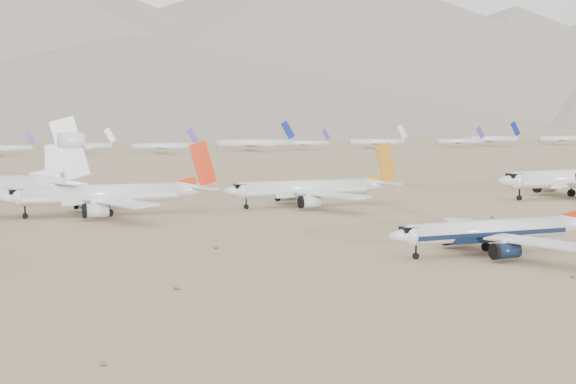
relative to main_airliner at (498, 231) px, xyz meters
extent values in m
plane|color=#8F7953|center=(-12.53, 6.89, -3.82)|extent=(7000.00, 7000.00, 0.00)
cylinder|color=silver|center=(-1.78, 0.00, 0.17)|extent=(29.34, 3.47, 3.47)
cube|color=black|center=(-1.78, 0.00, -0.26)|extent=(28.76, 3.52, 0.78)
sphere|color=silver|center=(-16.45, 0.00, 0.17)|extent=(3.47, 3.47, 3.47)
cube|color=black|center=(-16.97, 0.00, 1.12)|extent=(2.43, 2.25, 0.87)
cube|color=silver|center=(0.49, -10.29, -0.44)|extent=(11.33, 17.86, 0.54)
cylinder|color=black|center=(-3.41, -7.21, -2.00)|extent=(4.08, 2.50, 2.50)
cube|color=silver|center=(0.49, 10.29, -0.44)|extent=(11.33, 17.86, 0.54)
cube|color=silver|center=(17.79, 3.37, 0.86)|extent=(4.66, 6.09, 0.21)
cylinder|color=black|center=(-3.41, 7.21, -2.00)|extent=(4.08, 2.50, 2.50)
cylinder|color=black|center=(-15.58, 0.00, -3.30)|extent=(1.04, 0.43, 1.04)
cylinder|color=black|center=(-0.55, -2.43, -3.09)|extent=(1.46, 0.87, 1.46)
cylinder|color=black|center=(-0.55, 2.43, -3.09)|extent=(1.46, 0.87, 1.46)
cylinder|color=silver|center=(72.05, 65.63, 1.64)|extent=(39.19, 4.75, 4.75)
cube|color=silver|center=(72.05, 65.63, 1.05)|extent=(38.40, 4.82, 1.07)
sphere|color=silver|center=(52.45, 65.63, 1.64)|extent=(4.75, 4.75, 4.75)
cube|color=black|center=(51.74, 65.63, 2.95)|extent=(3.33, 3.09, 1.19)
cube|color=silver|center=(75.07, 79.44, 0.81)|extent=(15.13, 23.85, 0.74)
cylinder|color=silver|center=(69.87, 75.32, -1.33)|extent=(5.44, 3.42, 3.42)
cylinder|color=black|center=(53.64, 65.63, -3.11)|extent=(1.43, 0.59, 1.43)
cylinder|color=black|center=(73.68, 68.96, -2.82)|extent=(2.00, 1.19, 2.00)
cylinder|color=silver|center=(-5.19, 73.50, 0.79)|extent=(32.95, 4.00, 4.00)
cube|color=silver|center=(-5.19, 73.50, 0.29)|extent=(32.30, 4.06, 0.90)
sphere|color=silver|center=(-21.67, 73.50, 0.79)|extent=(4.00, 4.00, 4.00)
cube|color=black|center=(-22.27, 73.50, 1.89)|extent=(2.80, 2.60, 1.00)
cone|color=silver|center=(15.17, 73.50, 1.09)|extent=(8.24, 4.00, 4.00)
cube|color=silver|center=(-2.65, 61.89, 0.09)|extent=(12.73, 20.06, 0.62)
cube|color=silver|center=(16.78, 69.70, 1.59)|extent=(5.23, 6.84, 0.24)
cylinder|color=silver|center=(-7.02, 65.35, -1.72)|extent=(4.58, 2.88, 2.88)
cube|color=silver|center=(-2.65, 85.12, 0.09)|extent=(12.73, 20.06, 0.62)
cube|color=silver|center=(16.78, 77.31, 1.59)|extent=(5.23, 6.84, 0.24)
cylinder|color=silver|center=(-7.02, 81.65, -1.72)|extent=(4.58, 2.88, 2.88)
cube|color=#B36B17|center=(17.46, 73.50, 6.79)|extent=(6.25, 0.32, 10.29)
cylinder|color=black|center=(-20.67, 73.50, -3.22)|extent=(1.20, 0.50, 1.20)
cylinder|color=black|center=(-3.82, 70.70, -2.98)|extent=(1.68, 1.00, 1.68)
cylinder|color=black|center=(-3.82, 76.30, -2.98)|extent=(1.68, 1.00, 1.68)
cylinder|color=silver|center=(-55.55, 74.00, 1.13)|extent=(35.23, 4.31, 4.31)
cube|color=silver|center=(-55.55, 74.00, 0.59)|extent=(34.52, 4.37, 0.97)
sphere|color=silver|center=(-73.17, 74.00, 1.13)|extent=(4.31, 4.31, 4.31)
cube|color=black|center=(-73.81, 74.00, 2.32)|extent=(3.01, 2.80, 1.08)
cone|color=silver|center=(-33.78, 74.00, 1.46)|extent=(8.81, 4.31, 4.31)
cube|color=silver|center=(-52.83, 61.58, 0.38)|extent=(13.61, 21.44, 0.66)
cube|color=silver|center=(-32.07, 69.93, 1.99)|extent=(5.59, 7.31, 0.26)
cylinder|color=silver|center=(-57.51, 65.27, -1.56)|extent=(4.89, 3.10, 3.10)
cube|color=silver|center=(-52.83, 86.43, 0.38)|extent=(13.61, 21.44, 0.66)
cube|color=silver|center=(-32.07, 78.07, 1.99)|extent=(5.59, 7.31, 0.26)
cylinder|color=silver|center=(-57.51, 82.73, -1.56)|extent=(4.89, 3.10, 3.10)
cube|color=red|center=(-31.33, 74.00, 7.56)|extent=(6.68, 0.34, 11.00)
cylinder|color=black|center=(-72.09, 74.00, -3.17)|extent=(1.29, 0.54, 1.29)
cylinder|color=black|center=(-54.08, 70.99, -2.91)|extent=(1.81, 1.08, 1.81)
cylinder|color=black|center=(-54.08, 77.02, -2.91)|extent=(1.81, 1.08, 1.81)
cone|color=silver|center=(-64.97, 78.34, 3.20)|extent=(11.96, 5.73, 5.73)
cube|color=silver|center=(-62.65, 72.83, 3.91)|extent=(7.59, 9.93, 0.34)
cube|color=silver|center=(-62.65, 83.85, 3.91)|extent=(7.59, 9.93, 0.34)
cube|color=silver|center=(-61.65, 78.34, 11.46)|extent=(9.07, 0.46, 14.94)
cylinder|color=silver|center=(-61.32, 78.34, 13.30)|extent=(5.98, 3.71, 3.71)
cylinder|color=silver|center=(-71.62, 348.28, 0.20)|extent=(32.78, 3.24, 3.24)
cube|color=#472783|center=(-56.19, 348.28, 5.68)|extent=(6.53, 0.32, 8.22)
cube|color=silver|center=(-71.62, 339.80, -0.29)|extent=(8.63, 15.09, 0.32)
cube|color=silver|center=(-71.62, 356.76, -0.29)|extent=(8.63, 15.09, 0.32)
cylinder|color=silver|center=(-29.32, 354.94, 0.36)|extent=(36.09, 3.57, 3.57)
cube|color=silver|center=(-12.34, 354.94, 6.39)|extent=(7.19, 0.36, 9.05)
cube|color=silver|center=(-29.32, 345.60, -0.17)|extent=(9.51, 16.61, 0.36)
cube|color=silver|center=(-29.32, 364.28, -0.17)|extent=(9.51, 16.61, 0.36)
cylinder|color=silver|center=(15.59, 340.12, 0.35)|extent=(35.83, 3.54, 3.54)
cube|color=#472783|center=(32.46, 340.12, 6.34)|extent=(7.14, 0.35, 8.99)
cube|color=silver|center=(15.59, 330.85, -0.18)|extent=(9.44, 16.49, 0.35)
cube|color=silver|center=(15.59, 349.39, -0.18)|extent=(9.44, 16.49, 0.35)
cylinder|color=silver|center=(73.10, 350.05, 0.89)|extent=(46.77, 4.62, 4.62)
cube|color=navy|center=(95.11, 350.05, 8.71)|extent=(9.31, 0.46, 11.73)
cube|color=silver|center=(73.10, 337.94, 0.20)|extent=(12.32, 21.53, 0.46)
cube|color=silver|center=(73.10, 362.15, 0.20)|extent=(12.32, 21.53, 0.46)
cylinder|color=silver|center=(108.91, 357.18, 0.15)|extent=(31.66, 3.13, 3.13)
cube|color=#472783|center=(123.81, 357.18, 5.43)|extent=(6.31, 0.31, 7.94)
cube|color=silver|center=(108.91, 348.98, -0.32)|extent=(8.34, 14.57, 0.31)
cube|color=silver|center=(108.91, 365.37, -0.32)|extent=(8.34, 14.57, 0.31)
cylinder|color=silver|center=(156.64, 350.37, 0.48)|extent=(38.51, 3.81, 3.81)
cube|color=silver|center=(174.77, 350.37, 6.92)|extent=(7.67, 0.38, 9.66)
cube|color=silver|center=(156.64, 340.40, -0.09)|extent=(10.15, 17.73, 0.38)
cube|color=silver|center=(156.64, 360.34, -0.09)|extent=(10.15, 17.73, 0.38)
cylinder|color=silver|center=(216.36, 346.60, 0.27)|extent=(34.08, 3.37, 3.37)
cube|color=#472783|center=(232.40, 346.60, 5.96)|extent=(6.79, 0.34, 8.55)
cube|color=silver|center=(216.36, 337.78, -0.24)|extent=(8.98, 15.69, 0.34)
cube|color=silver|center=(216.36, 355.42, -0.24)|extent=(8.98, 15.69, 0.34)
cylinder|color=silver|center=(251.47, 362.02, 0.73)|extent=(43.51, 4.30, 4.30)
cube|color=navy|center=(271.94, 362.02, 8.00)|extent=(8.66, 0.43, 10.91)
cube|color=silver|center=(251.47, 350.76, 0.09)|extent=(11.46, 20.03, 0.43)
cube|color=silver|center=(251.47, 373.28, 0.09)|extent=(11.46, 20.03, 0.43)
cylinder|color=silver|center=(309.61, 356.86, 0.61)|extent=(41.05, 4.06, 4.06)
cube|color=silver|center=(309.61, 346.24, 0.00)|extent=(10.82, 18.90, 0.41)
cube|color=silver|center=(309.61, 367.49, 0.00)|extent=(10.82, 18.90, 0.41)
cone|color=slate|center=(187.47, 1486.89, 116.18)|extent=(1824.00, 1824.00, 240.00)
cone|color=slate|center=(687.47, 1666.89, 186.18)|extent=(2356.00, 2356.00, 380.00)
cone|color=slate|center=(1187.47, 1606.89, 141.18)|extent=(1682.00, 1682.00, 290.00)
cone|color=slate|center=(137.47, 1106.89, 66.18)|extent=(1260.00, 1260.00, 140.00)
ellipsoid|color=brown|center=(-70.33, -37.31, -3.61)|extent=(0.70, 0.70, 0.39)
ellipsoid|color=brown|center=(-56.63, -8.01, -3.57)|extent=(0.84, 0.84, 0.46)
ellipsoid|color=brown|center=(-42.93, 21.29, -3.52)|extent=(0.98, 0.98, 0.54)
ellipsoid|color=brown|center=(-1.83, -20.81, -3.61)|extent=(0.70, 0.70, 0.39)
ellipsoid|color=brown|center=(11.87, 8.49, -3.57)|extent=(0.84, 0.84, 0.46)
ellipsoid|color=brown|center=(25.57, 37.79, -3.52)|extent=(0.98, 0.98, 0.54)
camera|label=1|loc=(-80.11, -111.80, 19.86)|focal=50.00mm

